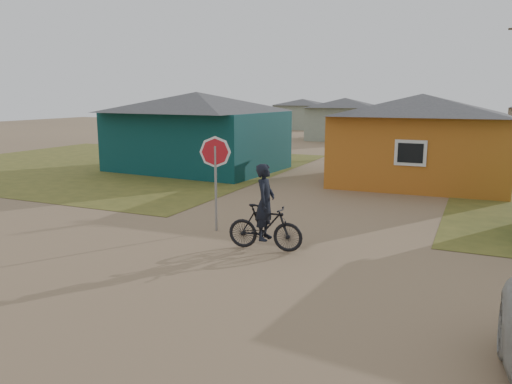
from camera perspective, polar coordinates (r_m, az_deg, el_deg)
ground at (r=10.87m, az=-4.51°, el=-9.71°), size 120.00×120.00×0.00m
grass_nw at (r=29.19m, az=-16.46°, el=3.03°), size 20.00×18.00×0.00m
house_teal at (r=26.17m, az=-6.72°, el=7.04°), size 8.93×7.08×4.00m
house_yellow at (r=23.09m, az=18.25°, el=5.92°), size 7.72×6.76×3.90m
house_pale_west at (r=44.30m, az=10.08°, el=8.30°), size 7.04×6.15×3.60m
house_pale_north at (r=58.10m, az=5.31°, el=8.93°), size 6.28×5.81×3.40m
stop_sign at (r=14.07m, az=-4.67°, el=3.39°), size 0.89×0.09×2.72m
cyclist at (r=12.48m, az=1.05°, el=-3.10°), size 1.98×0.74×2.19m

